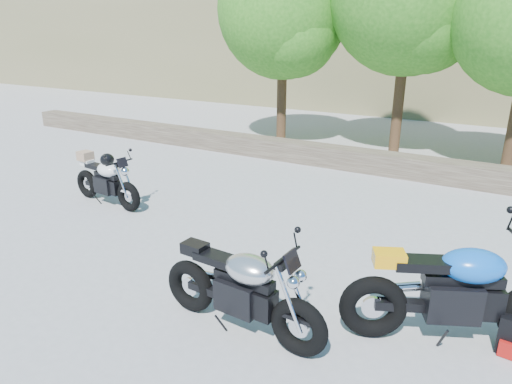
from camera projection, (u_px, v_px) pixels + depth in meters
ground at (211, 256)px, 6.82m from camera, size 90.00×90.00×0.00m
stone_wall at (340, 157)px, 11.24m from camera, size 22.00×0.55×0.50m
tree_decid_left at (286, 14)px, 12.58m from camera, size 3.67×3.67×5.62m
silver_bike at (242, 290)px, 4.96m from camera, size 2.11×0.67×1.06m
white_bike at (106, 179)px, 8.74m from camera, size 1.86×0.59×1.03m
blue_bike at (456, 293)px, 4.78m from camera, size 2.24×1.19×1.20m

